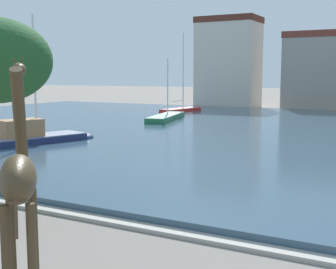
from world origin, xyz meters
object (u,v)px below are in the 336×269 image
object	(u,v)px
giraffe_statue	(19,182)
sailboat_red	(184,111)
sailboat_navy	(36,138)
sailboat_green	(168,118)

from	to	relation	value
giraffe_statue	sailboat_red	xyz separation A→B (m)	(-16.65, 40.66, -2.07)
giraffe_statue	sailboat_navy	xyz separation A→B (m)	(-13.96, 14.74, -1.90)
sailboat_green	sailboat_red	bearing A→B (deg)	107.33
giraffe_statue	sailboat_red	distance (m)	43.99
sailboat_green	giraffe_statue	bearing A→B (deg)	-66.41
giraffe_statue	sailboat_navy	bearing A→B (deg)	133.44
sailboat_red	sailboat_navy	size ratio (longest dim) A/B	1.10
sailboat_red	sailboat_green	world-z (taller)	sailboat_red
sailboat_red	sailboat_green	bearing A→B (deg)	-72.67
giraffe_statue	sailboat_navy	world-z (taller)	sailboat_navy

